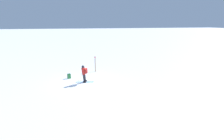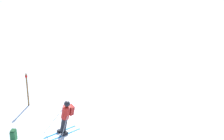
{
  "view_description": "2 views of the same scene",
  "coord_description": "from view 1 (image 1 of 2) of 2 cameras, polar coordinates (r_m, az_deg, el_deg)",
  "views": [
    {
      "loc": [
        16.21,
        -1.22,
        5.54
      ],
      "look_at": [
        0.25,
        2.66,
        1.05
      ],
      "focal_mm": 28.0,
      "sensor_mm": 36.0,
      "label": 1
    },
    {
      "loc": [
        8.1,
        -9.77,
        7.19
      ],
      "look_at": [
        0.31,
        4.39,
        1.75
      ],
      "focal_mm": 50.0,
      "sensor_mm": 36.0,
      "label": 2
    }
  ],
  "objects": [
    {
      "name": "ground_plane",
      "position": [
        17.17,
        -8.87,
        -3.71
      ],
      "size": [
        300.0,
        300.0,
        0.0
      ],
      "primitive_type": "plane",
      "color": "white"
    },
    {
      "name": "trail_marker",
      "position": [
        20.16,
        -5.52,
        2.24
      ],
      "size": [
        0.13,
        0.13,
        1.82
      ],
      "color": "brown",
      "rests_on": "ground"
    },
    {
      "name": "skier",
      "position": [
        16.43,
        -9.11,
        -0.97
      ],
      "size": [
        1.45,
        1.76,
        1.8
      ],
      "rotation": [
        0.0,
        0.0,
        -0.33
      ],
      "color": "#1E7AC6",
      "rests_on": "ground"
    },
    {
      "name": "spare_backpack",
      "position": [
        18.31,
        -13.84,
        -1.96
      ],
      "size": [
        0.33,
        0.37,
        0.5
      ],
      "rotation": [
        0.0,
        0.0,
        5.17
      ],
      "color": "#236633",
      "rests_on": "ground"
    }
  ]
}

